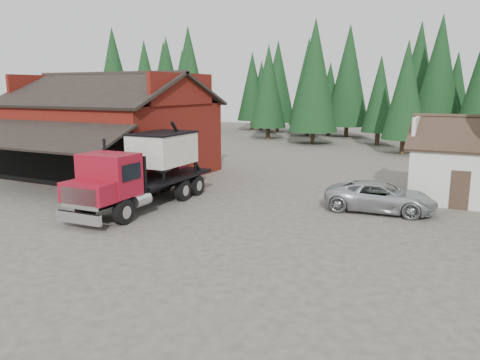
% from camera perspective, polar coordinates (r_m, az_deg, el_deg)
% --- Properties ---
extents(ground, '(120.00, 120.00, 0.00)m').
position_cam_1_polar(ground, '(20.49, -10.42, -6.24)').
color(ground, '#4B453B').
rests_on(ground, ground).
extents(red_barn, '(12.80, 13.63, 7.18)m').
position_cam_1_polar(red_barn, '(34.40, -15.35, 5.13)').
color(red_barn, maroon).
rests_on(red_barn, ground).
extents(conifer_backdrop, '(76.00, 16.00, 16.00)m').
position_cam_1_polar(conifer_backdrop, '(59.06, 14.94, 4.87)').
color(conifer_backdrop, '#10321B').
rests_on(conifer_backdrop, ground).
extents(near_pine_a, '(4.40, 4.40, 11.40)m').
position_cam_1_polar(near_pine_a, '(55.18, -11.48, 11.26)').
color(near_pine_a, '#382619').
rests_on(near_pine_a, ground).
extents(near_pine_b, '(3.96, 3.96, 10.40)m').
position_cam_1_polar(near_pine_b, '(45.91, 19.59, 10.30)').
color(near_pine_b, '#382619').
rests_on(near_pine_b, ground).
extents(near_pine_d, '(5.28, 5.28, 13.40)m').
position_cam_1_polar(near_pine_d, '(52.04, 9.06, 12.47)').
color(near_pine_d, '#382619').
rests_on(near_pine_d, ground).
extents(feed_truck, '(3.00, 9.60, 4.31)m').
position_cam_1_polar(feed_truck, '(24.52, -11.50, 1.43)').
color(feed_truck, black).
rests_on(feed_truck, ground).
extents(silver_car, '(5.51, 2.82, 1.49)m').
position_cam_1_polar(silver_car, '(24.29, 16.73, -1.97)').
color(silver_car, '#B4B7BC').
rests_on(silver_car, ground).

